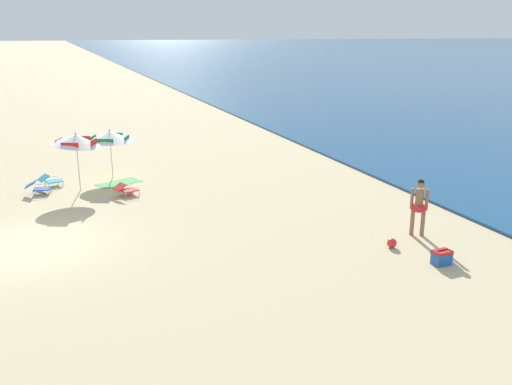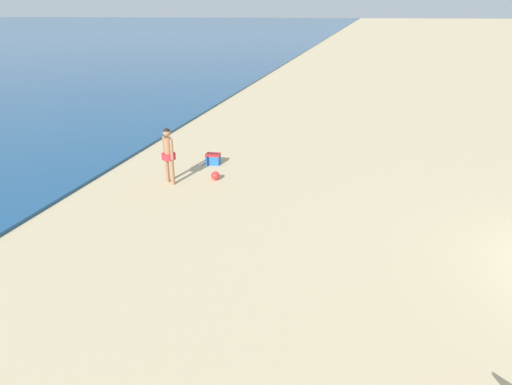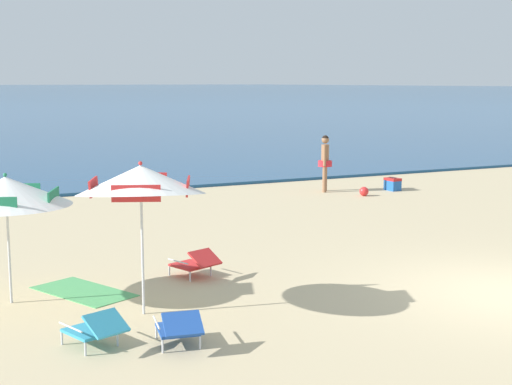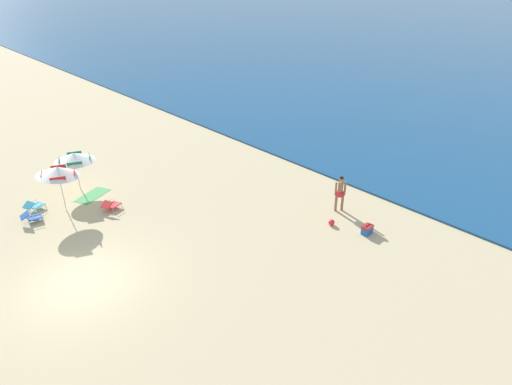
{
  "view_description": "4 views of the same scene",
  "coord_description": "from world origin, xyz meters",
  "px_view_note": "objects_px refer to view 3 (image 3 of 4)",
  "views": [
    {
      "loc": [
        16.41,
        0.98,
        6.08
      ],
      "look_at": [
        -0.89,
        7.38,
        0.68
      ],
      "focal_mm": 38.66,
      "sensor_mm": 36.0,
      "label": 1
    },
    {
      "loc": [
        -9.1,
        5.45,
        5.1
      ],
      "look_at": [
        0.33,
        7.74,
        1.11
      ],
      "focal_mm": 30.93,
      "sensor_mm": 36.0,
      "label": 2
    },
    {
      "loc": [
        -8.93,
        -8.58,
        3.47
      ],
      "look_at": [
        -1.68,
        6.4,
        0.94
      ],
      "focal_mm": 51.38,
      "sensor_mm": 36.0,
      "label": 3
    },
    {
      "loc": [
        13.83,
        -4.19,
        10.57
      ],
      "look_at": [
        1.01,
        7.78,
        1.4
      ],
      "focal_mm": 31.12,
      "sensor_mm": 36.0,
      "label": 4
    }
  ],
  "objects_px": {
    "cooler_box": "(393,184)",
    "lounge_chair_facing_sea": "(95,328)",
    "beach_umbrella_striped_main": "(141,180)",
    "lounge_chair_under_umbrella": "(179,327)",
    "lounge_chair_beside_umbrella": "(195,263)",
    "beach_ball": "(364,191)",
    "beach_umbrella_striped_second": "(6,191)",
    "beach_towel": "(83,292)",
    "person_standing_near_shore": "(325,159)"
  },
  "relations": [
    {
      "from": "beach_umbrella_striped_main",
      "to": "beach_umbrella_striped_second",
      "type": "distance_m",
      "value": 2.27
    },
    {
      "from": "lounge_chair_under_umbrella",
      "to": "lounge_chair_facing_sea",
      "type": "distance_m",
      "value": 1.1
    },
    {
      "from": "beach_umbrella_striped_second",
      "to": "beach_ball",
      "type": "bearing_deg",
      "value": 30.96
    },
    {
      "from": "lounge_chair_facing_sea",
      "to": "cooler_box",
      "type": "height_order",
      "value": "lounge_chair_facing_sea"
    },
    {
      "from": "lounge_chair_under_umbrella",
      "to": "beach_umbrella_striped_second",
      "type": "bearing_deg",
      "value": 119.85
    },
    {
      "from": "lounge_chair_under_umbrella",
      "to": "beach_towel",
      "type": "bearing_deg",
      "value": 100.25
    },
    {
      "from": "beach_umbrella_striped_main",
      "to": "lounge_chair_facing_sea",
      "type": "height_order",
      "value": "beach_umbrella_striped_main"
    },
    {
      "from": "beach_umbrella_striped_second",
      "to": "person_standing_near_shore",
      "type": "relative_size",
      "value": 1.26
    },
    {
      "from": "person_standing_near_shore",
      "to": "beach_towel",
      "type": "height_order",
      "value": "person_standing_near_shore"
    },
    {
      "from": "lounge_chair_beside_umbrella",
      "to": "cooler_box",
      "type": "xyz_separation_m",
      "value": [
        9.56,
        7.17,
        -0.07
      ]
    },
    {
      "from": "lounge_chair_beside_umbrella",
      "to": "lounge_chair_facing_sea",
      "type": "distance_m",
      "value": 3.65
    },
    {
      "from": "beach_umbrella_striped_main",
      "to": "beach_towel",
      "type": "bearing_deg",
      "value": 109.66
    },
    {
      "from": "beach_umbrella_striped_main",
      "to": "cooler_box",
      "type": "xyz_separation_m",
      "value": [
        11.01,
        8.77,
        -1.84
      ]
    },
    {
      "from": "lounge_chair_beside_umbrella",
      "to": "cooler_box",
      "type": "height_order",
      "value": "lounge_chair_beside_umbrella"
    },
    {
      "from": "lounge_chair_facing_sea",
      "to": "beach_towel",
      "type": "height_order",
      "value": "lounge_chair_facing_sea"
    },
    {
      "from": "lounge_chair_under_umbrella",
      "to": "person_standing_near_shore",
      "type": "height_order",
      "value": "person_standing_near_shore"
    },
    {
      "from": "lounge_chair_facing_sea",
      "to": "person_standing_near_shore",
      "type": "relative_size",
      "value": 0.57
    },
    {
      "from": "beach_umbrella_striped_main",
      "to": "beach_umbrella_striped_second",
      "type": "xyz_separation_m",
      "value": [
        -1.72,
        1.45,
        -0.25
      ]
    },
    {
      "from": "lounge_chair_under_umbrella",
      "to": "beach_ball",
      "type": "xyz_separation_m",
      "value": [
        9.51,
        9.75,
        -0.13
      ]
    },
    {
      "from": "lounge_chair_under_umbrella",
      "to": "beach_ball",
      "type": "height_order",
      "value": "lounge_chair_under_umbrella"
    },
    {
      "from": "lounge_chair_under_umbrella",
      "to": "beach_towel",
      "type": "xyz_separation_m",
      "value": [
        -0.57,
        3.13,
        -0.27
      ]
    },
    {
      "from": "lounge_chair_facing_sea",
      "to": "cooler_box",
      "type": "relative_size",
      "value": 1.97
    },
    {
      "from": "lounge_chair_facing_sea",
      "to": "beach_ball",
      "type": "distance_m",
      "value": 14.04
    },
    {
      "from": "beach_umbrella_striped_second",
      "to": "beach_towel",
      "type": "bearing_deg",
      "value": 5.81
    },
    {
      "from": "beach_umbrella_striped_second",
      "to": "beach_ball",
      "type": "distance_m",
      "value": 13.21
    },
    {
      "from": "lounge_chair_beside_umbrella",
      "to": "cooler_box",
      "type": "bearing_deg",
      "value": 36.86
    },
    {
      "from": "lounge_chair_beside_umbrella",
      "to": "beach_ball",
      "type": "relative_size",
      "value": 3.58
    },
    {
      "from": "lounge_chair_beside_umbrella",
      "to": "beach_ball",
      "type": "xyz_separation_m",
      "value": [
        8.07,
        6.59,
        -0.13
      ]
    },
    {
      "from": "lounge_chair_beside_umbrella",
      "to": "beach_towel",
      "type": "bearing_deg",
      "value": -178.98
    },
    {
      "from": "beach_umbrella_striped_second",
      "to": "beach_towel",
      "type": "distance_m",
      "value": 2.13
    },
    {
      "from": "cooler_box",
      "to": "lounge_chair_facing_sea",
      "type": "bearing_deg",
      "value": -140.55
    },
    {
      "from": "lounge_chair_facing_sea",
      "to": "cooler_box",
      "type": "xyz_separation_m",
      "value": [
        12.01,
        9.88,
        -0.07
      ]
    },
    {
      "from": "lounge_chair_facing_sea",
      "to": "beach_towel",
      "type": "relative_size",
      "value": 0.56
    },
    {
      "from": "beach_umbrella_striped_main",
      "to": "lounge_chair_facing_sea",
      "type": "xyz_separation_m",
      "value": [
        -1.0,
        -1.11,
        -1.77
      ]
    },
    {
      "from": "lounge_chair_facing_sea",
      "to": "person_standing_near_shore",
      "type": "xyz_separation_m",
      "value": [
        9.9,
        10.61,
        0.77
      ]
    },
    {
      "from": "person_standing_near_shore",
      "to": "beach_ball",
      "type": "bearing_deg",
      "value": -65.0
    },
    {
      "from": "beach_umbrella_striped_main",
      "to": "beach_ball",
      "type": "xyz_separation_m",
      "value": [
        9.51,
        8.19,
        -1.9
      ]
    },
    {
      "from": "cooler_box",
      "to": "beach_ball",
      "type": "xyz_separation_m",
      "value": [
        -1.5,
        -0.58,
        -0.06
      ]
    },
    {
      "from": "lounge_chair_under_umbrella",
      "to": "person_standing_near_shore",
      "type": "distance_m",
      "value": 14.22
    },
    {
      "from": "lounge_chair_facing_sea",
      "to": "beach_towel",
      "type": "xyz_separation_m",
      "value": [
        0.44,
        2.68,
        -0.26
      ]
    },
    {
      "from": "beach_ball",
      "to": "person_standing_near_shore",
      "type": "bearing_deg",
      "value": 115.0
    },
    {
      "from": "lounge_chair_facing_sea",
      "to": "beach_towel",
      "type": "distance_m",
      "value": 2.73
    },
    {
      "from": "beach_umbrella_striped_second",
      "to": "cooler_box",
      "type": "relative_size",
      "value": 4.38
    },
    {
      "from": "beach_umbrella_striped_second",
      "to": "lounge_chair_facing_sea",
      "type": "height_order",
      "value": "beach_umbrella_striped_second"
    },
    {
      "from": "lounge_chair_under_umbrella",
      "to": "person_standing_near_shore",
      "type": "xyz_separation_m",
      "value": [
        8.9,
        11.06,
        0.76
      ]
    },
    {
      "from": "lounge_chair_beside_umbrella",
      "to": "beach_towel",
      "type": "xyz_separation_m",
      "value": [
        -2.01,
        -0.04,
        -0.26
      ]
    },
    {
      "from": "beach_umbrella_striped_main",
      "to": "lounge_chair_under_umbrella",
      "type": "relative_size",
      "value": 2.53
    },
    {
      "from": "beach_umbrella_striped_main",
      "to": "beach_ball",
      "type": "relative_size",
      "value": 8.61
    },
    {
      "from": "lounge_chair_beside_umbrella",
      "to": "cooler_box",
      "type": "distance_m",
      "value": 11.95
    },
    {
      "from": "cooler_box",
      "to": "beach_towel",
      "type": "xyz_separation_m",
      "value": [
        -11.57,
        -7.2,
        -0.2
      ]
    }
  ]
}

